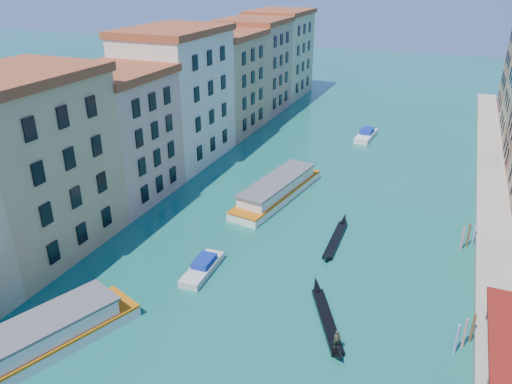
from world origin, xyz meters
TOP-DOWN VIEW (x-y plane):
  - left_bank_palazzos at (-26.00, 64.68)m, footprint 12.80×128.40m
  - quay at (22.00, 65.00)m, footprint 4.00×140.00m
  - vaporetto_near at (-14.00, 24.92)m, footprint 11.16×19.77m
  - vaporetto_far at (-5.59, 62.19)m, footprint 7.15×19.36m
  - gondola_fore at (7.65, 38.82)m, footprint 6.09×10.83m
  - gondola_far at (4.85, 53.57)m, footprint 1.29×11.49m
  - motorboat_mid at (-6.56, 41.86)m, footprint 2.37×6.85m
  - motorboat_far at (0.80, 93.16)m, footprint 2.97×8.16m

SIDE VIEW (x-z plane):
  - gondola_far at x=4.85m, z-range -0.48..1.15m
  - gondola_fore at x=7.65m, z-range -0.77..1.56m
  - quay at x=22.00m, z-range 0.00..1.00m
  - motorboat_mid at x=-6.56m, z-range -0.16..1.25m
  - motorboat_far at x=0.80m, z-range -0.18..1.48m
  - vaporetto_far at x=-5.59m, z-range -0.14..2.67m
  - vaporetto_near at x=-14.00m, z-range -0.14..2.75m
  - left_bank_palazzos at x=-26.00m, z-range -0.79..20.21m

